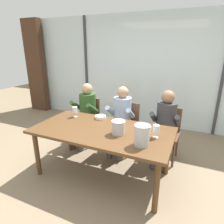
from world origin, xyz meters
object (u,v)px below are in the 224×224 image
chair_left_of_center (126,123)px  person_pale_blue_shirt (121,116)px  person_olive_shirt (86,110)px  wine_glass_near_bucket (75,110)px  chair_center (167,129)px  chair_near_curtain (88,117)px  tasting_bowl (101,117)px  person_charcoal_jacket (165,122)px  dining_table (102,134)px  wine_glass_center_pour (156,129)px  ice_bucket_secondary (142,135)px  wine_glass_by_left_taster (148,131)px  ice_bucket_primary (118,127)px

chair_left_of_center → person_pale_blue_shirt: 0.22m
person_olive_shirt → wine_glass_near_bucket: size_ratio=6.97×
chair_left_of_center → chair_center: bearing=5.9°
chair_near_curtain → chair_center: 1.56m
tasting_bowl → person_charcoal_jacket: bearing=22.5°
dining_table → tasting_bowl: tasting_bowl is taller
dining_table → chair_left_of_center: 0.92m
chair_center → tasting_bowl: chair_center is taller
wine_glass_center_pour → ice_bucket_secondary: bearing=-112.7°
person_olive_shirt → tasting_bowl: person_olive_shirt is taller
ice_bucket_secondary → tasting_bowl: ice_bucket_secondary is taller
chair_center → wine_glass_by_left_taster: 1.02m
dining_table → ice_bucket_primary: (0.27, -0.04, 0.17)m
person_pale_blue_shirt → wine_glass_center_pour: (0.77, -0.73, 0.18)m
ice_bucket_secondary → person_charcoal_jacket: bearing=83.2°
chair_left_of_center → person_charcoal_jacket: size_ratio=0.74×
chair_left_of_center → person_pale_blue_shirt: bearing=-106.2°
chair_near_curtain → chair_left_of_center: bearing=2.3°
wine_glass_by_left_taster → wine_glass_near_bucket: same height
person_pale_blue_shirt → ice_bucket_primary: 0.88m
chair_near_curtain → tasting_bowl: 0.81m
tasting_bowl → chair_left_of_center: bearing=64.8°
person_olive_shirt → person_charcoal_jacket: bearing=5.0°
chair_near_curtain → wine_glass_center_pour: bearing=-27.5°
wine_glass_near_bucket → wine_glass_by_left_taster: bearing=-13.4°
chair_left_of_center → person_charcoal_jacket: bearing=-4.8°
ice_bucket_primary → person_pale_blue_shirt: bearing=109.1°
wine_glass_near_bucket → wine_glass_center_pour: same height
dining_table → person_pale_blue_shirt: size_ratio=1.63×
dining_table → person_charcoal_jacket: 1.09m
person_pale_blue_shirt → wine_glass_by_left_taster: person_pale_blue_shirt is taller
chair_left_of_center → ice_bucket_secondary: 1.33m
chair_near_curtain → chair_center: (1.56, 0.01, 0.00)m
chair_near_curtain → chair_center: bearing=2.1°
dining_table → ice_bucket_secondary: size_ratio=7.62×
chair_left_of_center → ice_bucket_secondary: bearing=-56.4°
chair_left_of_center → person_pale_blue_shirt: person_pale_blue_shirt is taller
wine_glass_near_bucket → ice_bucket_primary: bearing=-19.2°
person_olive_shirt → dining_table: bearing=-40.8°
dining_table → wine_glass_near_bucket: (-0.64, 0.27, 0.19)m
wine_glass_by_left_taster → wine_glass_near_bucket: 1.34m
chair_near_curtain → person_pale_blue_shirt: person_pale_blue_shirt is taller
person_olive_shirt → person_pale_blue_shirt: (0.74, -0.00, 0.00)m
wine_glass_by_left_taster → wine_glass_center_pour: size_ratio=1.00×
chair_left_of_center → wine_glass_near_bucket: wine_glass_near_bucket is taller
chair_left_of_center → wine_glass_near_bucket: 0.99m
chair_left_of_center → wine_glass_by_left_taster: (0.63, -0.95, 0.35)m
chair_center → chair_near_curtain: bearing=-177.3°
chair_center → dining_table: bearing=-128.3°
ice_bucket_secondary → wine_glass_center_pour: bearing=67.3°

